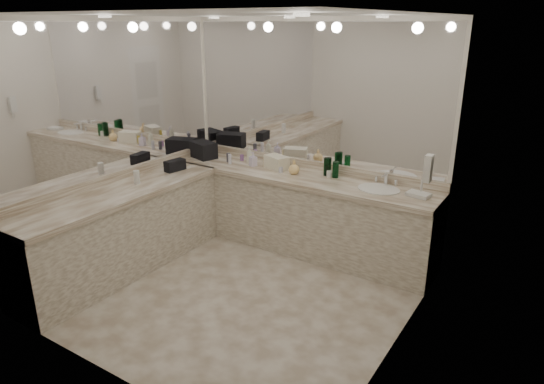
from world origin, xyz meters
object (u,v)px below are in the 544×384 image
Objects in this scene: soap_bottle_b at (253,159)px; soap_bottle_a at (250,155)px; wall_phone at (428,168)px; black_toiletry_bag at (203,150)px; cream_cosmetic_case at (277,162)px; soap_bottle_c at (294,167)px; sink at (379,190)px; hand_towel at (418,195)px.

soap_bottle_a is at bearing 145.86° from soap_bottle_b.
wall_phone is 2.39m from soap_bottle_a.
soap_bottle_b is at bearing 1.80° from black_toiletry_bag.
soap_bottle_b is (-0.30, -0.05, 0.00)m from cream_cosmetic_case.
soap_bottle_a reaches higher than black_toiletry_bag.
sink is at bearing 0.42° from soap_bottle_c.
cream_cosmetic_case reaches higher than sink.
wall_phone is at bearing -13.12° from soap_bottle_b.
sink is 2.73× the size of soap_bottle_c.
cream_cosmetic_case is 1.37× the size of soap_bottle_a.
cream_cosmetic_case is 1.28× the size of hand_towel.
soap_bottle_c is at bearing -179.58° from sink.
black_toiletry_bag is 2.08× the size of soap_bottle_b.
hand_towel is at bearing 18.90° from cream_cosmetic_case.
cream_cosmetic_case is 1.76× the size of soap_bottle_c.
wall_phone is at bearing 4.09° from cream_cosmetic_case.
wall_phone is 2.29m from soap_bottle_b.
soap_bottle_b is at bearing -34.14° from soap_bottle_a.
wall_phone reaches higher than soap_bottle_a.
hand_towel is (1.70, -0.05, -0.06)m from cream_cosmetic_case.
soap_bottle_a is (-0.40, 0.01, 0.02)m from cream_cosmetic_case.
cream_cosmetic_case is at bearing -1.96° from soap_bottle_a.
soap_bottle_a reaches higher than soap_bottle_b.
wall_phone is 2.01m from cream_cosmetic_case.
cream_cosmetic_case is at bearing 9.83° from soap_bottle_b.
black_toiletry_bag is 1.07m from cream_cosmetic_case.
soap_bottle_b reaches higher than hand_towel.
soap_bottle_c is at bearing 6.22° from cream_cosmetic_case.
black_toiletry_bag reaches higher than sink.
wall_phone is at bearing -69.13° from hand_towel.
wall_phone is 0.67× the size of black_toiletry_bag.
soap_bottle_b is at bearing 179.99° from hand_towel.
hand_towel is 2.00m from soap_bottle_b.
sink is 1.55× the size of cream_cosmetic_case.
sink is 1.02m from soap_bottle_c.
cream_cosmetic_case is 0.31m from soap_bottle_b.
black_toiletry_bag is (-2.96, 0.49, -0.35)m from wall_phone.
soap_bottle_b is 1.06× the size of soap_bottle_c.
black_toiletry_bag is 1.72× the size of soap_bottle_a.
sink is at bearing 0.28° from black_toiletry_bag.
soap_bottle_c is at bearing -179.21° from hand_towel.
soap_bottle_c is at bearing 163.06° from wall_phone.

